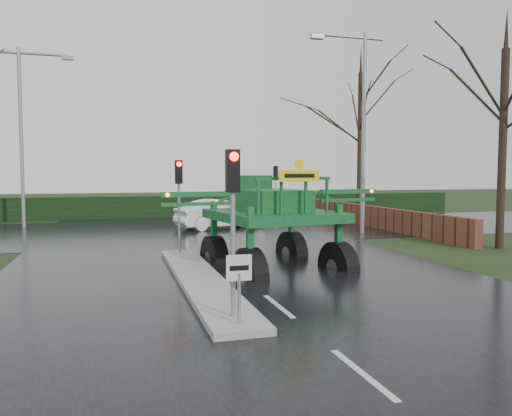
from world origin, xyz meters
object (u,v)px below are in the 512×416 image
object	(u,v)px
traffic_signal_mid	(179,186)
traffic_signal_far	(275,180)
street_light_left_far	(27,121)
white_sedan	(220,229)
street_light_right	(358,114)
traffic_signal_near	(233,197)
keep_left_sign	(239,278)
crop_sprayer	(247,207)

from	to	relation	value
traffic_signal_mid	traffic_signal_far	size ratio (longest dim) A/B	1.00
street_light_left_far	white_sedan	size ratio (longest dim) A/B	2.05
street_light_left_far	white_sedan	xyz separation A→B (m)	(10.22, -3.88, -5.99)
street_light_right	street_light_left_far	size ratio (longest dim) A/B	1.00
traffic_signal_mid	traffic_signal_far	bearing A→B (deg)	58.07
traffic_signal_near	white_sedan	xyz separation A→B (m)	(3.33, 17.13, -2.59)
traffic_signal_near	keep_left_sign	bearing A→B (deg)	-90.00
traffic_signal_near	traffic_signal_far	world-z (taller)	same
street_light_left_far	white_sedan	bearing A→B (deg)	-20.79
white_sedan	street_light_left_far	bearing A→B (deg)	53.91
white_sedan	traffic_signal_mid	bearing A→B (deg)	143.62
keep_left_sign	street_light_left_far	bearing A→B (deg)	107.78
keep_left_sign	traffic_signal_far	distance (m)	22.93
traffic_signal_near	street_light_right	size ratio (longest dim) A/B	0.35
keep_left_sign	traffic_signal_near	size ratio (longest dim) A/B	0.38
traffic_signal_far	street_light_right	world-z (taller)	street_light_right
keep_left_sign	traffic_signal_mid	size ratio (longest dim) A/B	0.38
crop_sprayer	white_sedan	world-z (taller)	crop_sprayer
traffic_signal_mid	street_light_right	size ratio (longest dim) A/B	0.35
traffic_signal_near	street_light_left_far	distance (m)	22.37
crop_sprayer	white_sedan	distance (m)	12.80
traffic_signal_near	crop_sprayer	xyz separation A→B (m)	(1.53, 4.63, -0.53)
traffic_signal_mid	white_sedan	distance (m)	9.60
keep_left_sign	white_sedan	bearing A→B (deg)	79.31
street_light_right	traffic_signal_near	bearing A→B (deg)	-126.13
traffic_signal_mid	street_light_left_far	distance (m)	14.68
traffic_signal_far	street_light_right	distance (m)	8.86
street_light_right	crop_sprayer	bearing A→B (deg)	-133.54
traffic_signal_mid	crop_sprayer	size ratio (longest dim) A/B	0.46
traffic_signal_mid	traffic_signal_far	world-z (taller)	same
keep_left_sign	traffic_signal_near	bearing A→B (deg)	90.00
traffic_signal_near	white_sedan	size ratio (longest dim) A/B	0.72
traffic_signal_mid	traffic_signal_near	bearing A→B (deg)	-90.00
traffic_signal_near	traffic_signal_mid	size ratio (longest dim) A/B	1.00
traffic_signal_far	street_light_left_far	xyz separation A→B (m)	(-14.69, -0.01, 3.40)
street_light_left_far	crop_sprayer	size ratio (longest dim) A/B	1.30
street_light_left_far	traffic_signal_near	bearing A→B (deg)	-71.83
keep_left_sign	traffic_signal_far	xyz separation A→B (m)	(7.80, 21.51, 1.53)
street_light_right	street_light_left_far	world-z (taller)	same
traffic_signal_near	traffic_signal_far	size ratio (longest dim) A/B	1.00
keep_left_sign	street_light_left_far	size ratio (longest dim) A/B	0.14
keep_left_sign	crop_sprayer	distance (m)	5.43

